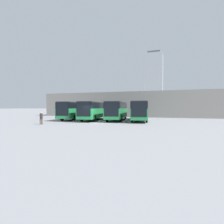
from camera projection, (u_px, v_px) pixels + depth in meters
ground_plane at (93, 123)px, 25.73m from camera, size 600.00×600.00×0.00m
bus_0 at (140, 110)px, 29.47m from camera, size 3.91×11.48×3.21m
curb_divider_0 at (126, 121)px, 28.56m from camera, size 0.97×5.47×0.15m
bus_1 at (117, 110)px, 30.72m from camera, size 3.91×11.48×3.21m
curb_divider_1 at (103, 120)px, 29.81m from camera, size 0.97×5.47×0.15m
bus_2 at (94, 110)px, 31.12m from camera, size 3.91×11.48×3.21m
curb_divider_2 at (80, 120)px, 30.20m from camera, size 0.97×5.47×0.15m
bus_3 at (76, 110)px, 32.87m from camera, size 3.91×11.48×3.21m
pedestrian at (41, 118)px, 23.07m from camera, size 0.52×0.52×1.67m
station_building at (128, 105)px, 47.33m from camera, size 42.35×15.96×5.98m
office_tower at (154, 82)px, 176.94m from camera, size 17.23×17.23×58.05m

